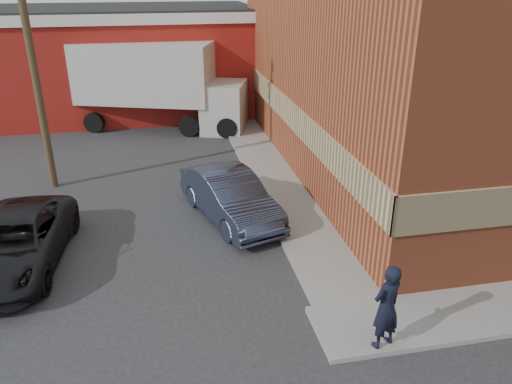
{
  "coord_description": "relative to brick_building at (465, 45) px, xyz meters",
  "views": [
    {
      "loc": [
        -3.53,
        -9.17,
        7.33
      ],
      "look_at": [
        -0.93,
        3.73,
        1.48
      ],
      "focal_mm": 35.0,
      "sensor_mm": 36.0,
      "label": 1
    }
  ],
  "objects": [
    {
      "name": "box_truck",
      "position": [
        -11.72,
        6.73,
        -2.25
      ],
      "size": [
        8.88,
        5.19,
        4.21
      ],
      "rotation": [
        0.0,
        0.0,
        -0.34
      ],
      "color": "#B9BAB6",
      "rests_on": "ground"
    },
    {
      "name": "sedan",
      "position": [
        -9.98,
        -3.9,
        -3.91
      ],
      "size": [
        2.94,
        4.95,
        1.54
      ],
      "primitive_type": "imported",
      "rotation": [
        0.0,
        0.0,
        0.3
      ],
      "color": "#2C344A",
      "rests_on": "ground"
    },
    {
      "name": "ground",
      "position": [
        -8.5,
        -9.0,
        -4.68
      ],
      "size": [
        90.0,
        90.0,
        0.0
      ],
      "primitive_type": "plane",
      "color": "#28282B",
      "rests_on": "ground"
    },
    {
      "name": "warehouse",
      "position": [
        -14.5,
        11.0,
        -1.87
      ],
      "size": [
        16.3,
        8.3,
        5.6
      ],
      "color": "maroon",
      "rests_on": "ground"
    },
    {
      "name": "sidewalk_west",
      "position": [
        -7.9,
        0.0,
        -4.62
      ],
      "size": [
        1.8,
        18.0,
        0.12
      ],
      "primitive_type": "cube",
      "color": "gray",
      "rests_on": "ground"
    },
    {
      "name": "brick_building",
      "position": [
        0.0,
        0.0,
        0.0
      ],
      "size": [
        14.25,
        18.25,
        9.36
      ],
      "color": "#AC4A2C",
      "rests_on": "ground"
    },
    {
      "name": "utility_pole",
      "position": [
        -16.0,
        0.0,
        0.06
      ],
      "size": [
        2.0,
        0.26,
        9.0
      ],
      "color": "brown",
      "rests_on": "ground"
    },
    {
      "name": "man",
      "position": [
        -7.78,
        -10.55,
        -3.6
      ],
      "size": [
        0.82,
        0.68,
        1.92
      ],
      "primitive_type": "imported",
      "rotation": [
        0.0,
        0.0,
        3.5
      ],
      "color": "black",
      "rests_on": "sidewalk_south"
    },
    {
      "name": "suv_a",
      "position": [
        -16.02,
        -5.55,
        -3.97
      ],
      "size": [
        2.79,
        5.31,
        1.42
      ],
      "primitive_type": "imported",
      "rotation": [
        0.0,
        0.0,
        -0.09
      ],
      "color": "black",
      "rests_on": "ground"
    }
  ]
}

